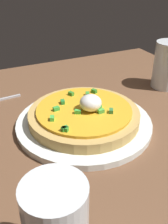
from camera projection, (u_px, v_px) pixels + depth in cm
name	position (u px, v px, depth cm)	size (l,w,h in cm)	color
dining_table	(112.00, 142.00, 54.81)	(96.21, 81.94, 2.48)	brown
plate	(84.00, 123.00, 57.78)	(29.23, 29.23, 1.38)	white
pizza	(84.00, 114.00, 56.64)	(23.79, 23.79, 6.24)	tan
cup_far	(168.00, 66.00, 72.44)	(7.86, 7.86, 12.71)	silver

